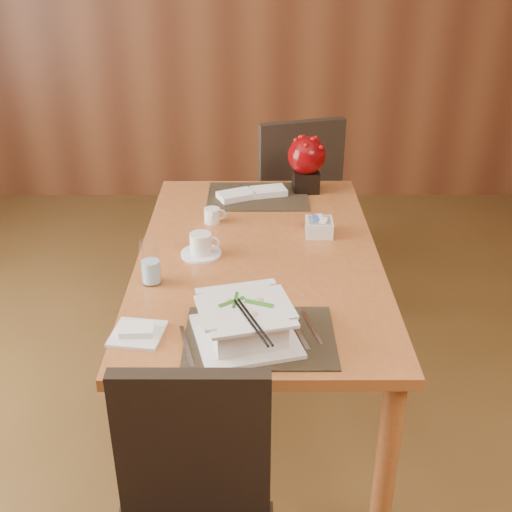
{
  "coord_description": "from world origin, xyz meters",
  "views": [
    {
      "loc": [
        -0.02,
        -1.54,
        1.86
      ],
      "look_at": [
        -0.01,
        0.35,
        0.87
      ],
      "focal_mm": 45.0,
      "sensor_mm": 36.0,
      "label": 1
    }
  ],
  "objects_px": {
    "coffee_cup": "(201,246)",
    "water_glass": "(150,263)",
    "creamer_jug": "(212,215)",
    "sugar_caddy": "(319,227)",
    "dining_table": "(259,276)",
    "far_chair": "(292,194)",
    "soup_setting": "(245,323)",
    "berry_decor": "(307,161)",
    "bread_plate": "(137,334)"
  },
  "relations": [
    {
      "from": "soup_setting",
      "to": "creamer_jug",
      "type": "height_order",
      "value": "soup_setting"
    },
    {
      "from": "water_glass",
      "to": "sugar_caddy",
      "type": "bearing_deg",
      "value": 31.91
    },
    {
      "from": "sugar_caddy",
      "to": "far_chair",
      "type": "relative_size",
      "value": 0.11
    },
    {
      "from": "dining_table",
      "to": "water_glass",
      "type": "height_order",
      "value": "water_glass"
    },
    {
      "from": "dining_table",
      "to": "water_glass",
      "type": "bearing_deg",
      "value": -149.32
    },
    {
      "from": "coffee_cup",
      "to": "far_chair",
      "type": "height_order",
      "value": "far_chair"
    },
    {
      "from": "coffee_cup",
      "to": "sugar_caddy",
      "type": "height_order",
      "value": "coffee_cup"
    },
    {
      "from": "water_glass",
      "to": "berry_decor",
      "type": "height_order",
      "value": "berry_decor"
    },
    {
      "from": "soup_setting",
      "to": "sugar_caddy",
      "type": "height_order",
      "value": "soup_setting"
    },
    {
      "from": "water_glass",
      "to": "berry_decor",
      "type": "distance_m",
      "value": 1.04
    },
    {
      "from": "berry_decor",
      "to": "soup_setting",
      "type": "bearing_deg",
      "value": -102.59
    },
    {
      "from": "soup_setting",
      "to": "coffee_cup",
      "type": "distance_m",
      "value": 0.57
    },
    {
      "from": "dining_table",
      "to": "far_chair",
      "type": "height_order",
      "value": "far_chair"
    },
    {
      "from": "soup_setting",
      "to": "coffee_cup",
      "type": "bearing_deg",
      "value": 93.13
    },
    {
      "from": "far_chair",
      "to": "bread_plate",
      "type": "bearing_deg",
      "value": 54.38
    },
    {
      "from": "berry_decor",
      "to": "bread_plate",
      "type": "height_order",
      "value": "berry_decor"
    },
    {
      "from": "creamer_jug",
      "to": "sugar_caddy",
      "type": "relative_size",
      "value": 0.8
    },
    {
      "from": "water_glass",
      "to": "dining_table",
      "type": "bearing_deg",
      "value": 30.68
    },
    {
      "from": "dining_table",
      "to": "bread_plate",
      "type": "relative_size",
      "value": 9.92
    },
    {
      "from": "creamer_jug",
      "to": "sugar_caddy",
      "type": "height_order",
      "value": "sugar_caddy"
    },
    {
      "from": "creamer_jug",
      "to": "far_chair",
      "type": "xyz_separation_m",
      "value": [
        0.38,
        0.77,
        -0.22
      ]
    },
    {
      "from": "bread_plate",
      "to": "water_glass",
      "type": "bearing_deg",
      "value": 90.0
    },
    {
      "from": "berry_decor",
      "to": "far_chair",
      "type": "bearing_deg",
      "value": 94.52
    },
    {
      "from": "far_chair",
      "to": "water_glass",
      "type": "bearing_deg",
      "value": 50.04
    },
    {
      "from": "soup_setting",
      "to": "far_chair",
      "type": "relative_size",
      "value": 0.36
    },
    {
      "from": "dining_table",
      "to": "water_glass",
      "type": "distance_m",
      "value": 0.46
    },
    {
      "from": "soup_setting",
      "to": "creamer_jug",
      "type": "relative_size",
      "value": 4.21
    },
    {
      "from": "soup_setting",
      "to": "far_chair",
      "type": "xyz_separation_m",
      "value": [
        0.23,
        1.6,
        -0.25
      ]
    },
    {
      "from": "sugar_caddy",
      "to": "soup_setting",
      "type": "bearing_deg",
      "value": -111.61
    },
    {
      "from": "coffee_cup",
      "to": "berry_decor",
      "type": "bearing_deg",
      "value": 55.67
    },
    {
      "from": "creamer_jug",
      "to": "far_chair",
      "type": "bearing_deg",
      "value": 57.36
    },
    {
      "from": "water_glass",
      "to": "far_chair",
      "type": "xyz_separation_m",
      "value": [
        0.56,
        1.27,
        -0.27
      ]
    },
    {
      "from": "dining_table",
      "to": "creamer_jug",
      "type": "relative_size",
      "value": 17.8
    },
    {
      "from": "coffee_cup",
      "to": "far_chair",
      "type": "distance_m",
      "value": 1.15
    },
    {
      "from": "soup_setting",
      "to": "sugar_caddy",
      "type": "bearing_deg",
      "value": 54.07
    },
    {
      "from": "dining_table",
      "to": "berry_decor",
      "type": "relative_size",
      "value": 5.86
    },
    {
      "from": "bread_plate",
      "to": "far_chair",
      "type": "height_order",
      "value": "far_chair"
    },
    {
      "from": "water_glass",
      "to": "creamer_jug",
      "type": "relative_size",
      "value": 1.88
    },
    {
      "from": "water_glass",
      "to": "bread_plate",
      "type": "distance_m",
      "value": 0.32
    },
    {
      "from": "bread_plate",
      "to": "far_chair",
      "type": "xyz_separation_m",
      "value": [
        0.56,
        1.58,
        -0.2
      ]
    },
    {
      "from": "sugar_caddy",
      "to": "berry_decor",
      "type": "xyz_separation_m",
      "value": [
        -0.02,
        0.47,
        0.11
      ]
    },
    {
      "from": "creamer_jug",
      "to": "sugar_caddy",
      "type": "xyz_separation_m",
      "value": [
        0.43,
        -0.12,
        0.0
      ]
    },
    {
      "from": "creamer_jug",
      "to": "far_chair",
      "type": "height_order",
      "value": "far_chair"
    },
    {
      "from": "far_chair",
      "to": "coffee_cup",
      "type": "bearing_deg",
      "value": 52.95
    },
    {
      "from": "soup_setting",
      "to": "water_glass",
      "type": "relative_size",
      "value": 2.24
    },
    {
      "from": "berry_decor",
      "to": "far_chair",
      "type": "distance_m",
      "value": 0.54
    },
    {
      "from": "dining_table",
      "to": "soup_setting",
      "type": "height_order",
      "value": "soup_setting"
    },
    {
      "from": "coffee_cup",
      "to": "water_glass",
      "type": "bearing_deg",
      "value": -126.58
    },
    {
      "from": "creamer_jug",
      "to": "berry_decor",
      "type": "bearing_deg",
      "value": 33.87
    },
    {
      "from": "berry_decor",
      "to": "far_chair",
      "type": "xyz_separation_m",
      "value": [
        -0.03,
        0.42,
        -0.34
      ]
    }
  ]
}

